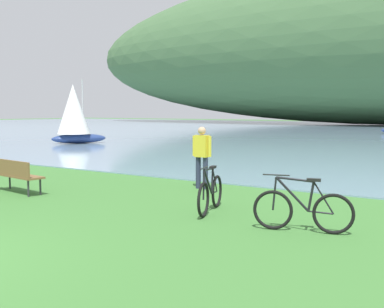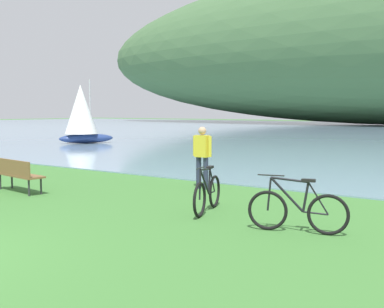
# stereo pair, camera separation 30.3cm
# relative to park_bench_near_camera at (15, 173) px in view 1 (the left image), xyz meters

# --- Properties ---
(park_bench_near_camera) EXTENTS (1.85, 0.70, 0.88)m
(park_bench_near_camera) POSITION_rel_park_bench_near_camera_xyz_m (0.00, 0.00, 0.00)
(park_bench_near_camera) COLOR brown
(park_bench_near_camera) RESTS_ON ground
(bicycle_leaning_near_bench) EXTENTS (0.53, 1.72, 1.01)m
(bicycle_leaning_near_bench) POSITION_rel_park_bench_near_camera_xyz_m (5.46, 0.81, -0.12)
(bicycle_leaning_near_bench) COLOR black
(bicycle_leaning_near_bench) RESTS_ON ground
(bicycle_beside_path) EXTENTS (1.72, 0.52, 1.01)m
(bicycle_beside_path) POSITION_rel_park_bench_near_camera_xyz_m (7.67, 0.31, -0.12)
(bicycle_beside_path) COLOR black
(bicycle_beside_path) RESTS_ON ground
(person_at_shoreline) EXTENTS (0.61, 0.24, 1.71)m
(person_at_shoreline) POSITION_rel_park_bench_near_camera_xyz_m (3.70, 3.26, 0.46)
(person_at_shoreline) COLOR #282D47
(person_at_shoreline) RESTS_ON ground
(sailboat_mid_bay) EXTENTS (2.87, 3.57, 4.15)m
(sailboat_mid_bay) POSITION_rel_park_bench_near_camera_xyz_m (-12.46, 13.46, 1.47)
(sailboat_mid_bay) COLOR navy
(sailboat_mid_bay) RESTS_ON bay_water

